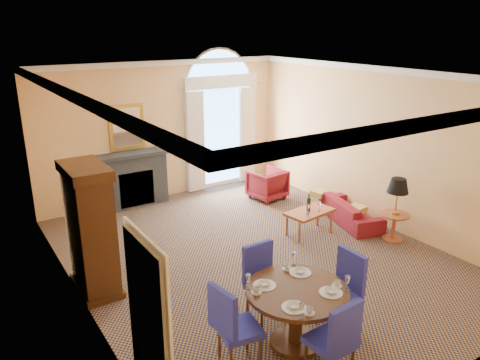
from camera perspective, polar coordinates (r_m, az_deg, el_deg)
ground at (r=8.54m, az=1.85°, el=-9.21°), size 7.50×7.50×0.00m
room_envelope at (r=8.23m, az=-0.79°, el=8.30°), size 6.04×7.52×3.45m
armoire at (r=7.46m, az=-17.71°, el=-6.03°), size 0.58×1.04×2.03m
dining_table at (r=6.15m, az=6.90°, el=-14.80°), size 1.30×1.30×1.02m
dining_chair_north at (r=6.66m, az=2.72°, el=-11.71°), size 0.51×0.52×1.09m
dining_chair_south at (r=5.66m, az=11.76°, el=-18.20°), size 0.51×0.53×1.09m
dining_chair_east at (r=6.63m, az=12.58°, el=-12.34°), size 0.51×0.50×1.09m
dining_chair_west at (r=5.77m, az=-1.05°, el=-16.94°), size 0.56×0.56×1.09m
sofa at (r=10.09m, az=13.32°, el=-3.69°), size 1.08×1.79×0.49m
armchair at (r=11.12m, az=3.31°, el=-0.50°), size 0.85×0.87×0.71m
coffee_table at (r=9.29m, az=8.50°, el=-3.95°), size 1.03×0.66×0.84m
side_table at (r=9.28m, az=18.53°, el=-2.46°), size 0.54×0.54×1.22m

